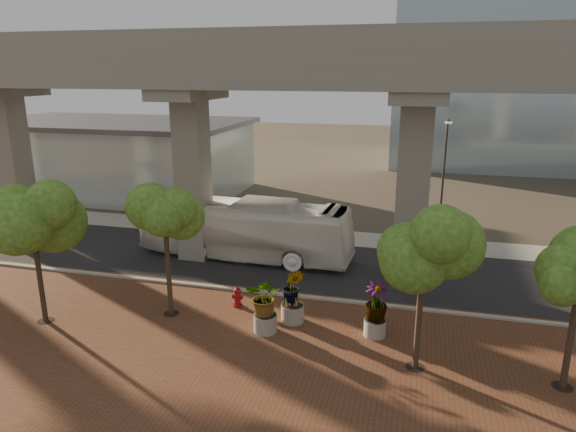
# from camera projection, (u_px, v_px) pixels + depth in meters

# --- Properties ---
(ground) EXTENTS (160.00, 160.00, 0.00)m
(ground) POSITION_uv_depth(u_px,v_px,m) (288.00, 280.00, 26.69)
(ground) COLOR #3A362A
(ground) RESTS_ON ground
(brick_plaza) EXTENTS (70.00, 13.00, 0.06)m
(brick_plaza) POSITION_uv_depth(u_px,v_px,m) (234.00, 360.00, 19.23)
(brick_plaza) COLOR brown
(brick_plaza) RESTS_ON ground
(asphalt_road) EXTENTS (90.00, 8.00, 0.04)m
(asphalt_road) POSITION_uv_depth(u_px,v_px,m) (297.00, 266.00, 28.55)
(asphalt_road) COLOR black
(asphalt_road) RESTS_ON ground
(curb_strip) EXTENTS (70.00, 0.25, 0.16)m
(curb_strip) POSITION_uv_depth(u_px,v_px,m) (277.00, 294.00, 24.81)
(curb_strip) COLOR #A1A096
(curb_strip) RESTS_ON ground
(far_sidewalk) EXTENTS (90.00, 3.00, 0.06)m
(far_sidewalk) POSITION_uv_depth(u_px,v_px,m) (316.00, 236.00, 33.67)
(far_sidewalk) COLOR #A1A096
(far_sidewalk) RESTS_ON ground
(transit_viaduct) EXTENTS (72.00, 5.60, 12.40)m
(transit_viaduct) POSITION_uv_depth(u_px,v_px,m) (297.00, 135.00, 26.56)
(transit_viaduct) COLOR gray
(transit_viaduct) RESTS_ON ground
(station_pavilion) EXTENTS (23.00, 13.00, 6.30)m
(station_pavilion) POSITION_uv_depth(u_px,v_px,m) (115.00, 156.00, 45.52)
(station_pavilion) COLOR #A7B8BF
(station_pavilion) RESTS_ON ground
(transit_bus) EXTENTS (12.45, 3.50, 3.44)m
(transit_bus) POSITION_uv_depth(u_px,v_px,m) (245.00, 229.00, 29.41)
(transit_bus) COLOR white
(transit_bus) RESTS_ON ground
(fire_hydrant) EXTENTS (0.48, 0.43, 0.96)m
(fire_hydrant) POSITION_uv_depth(u_px,v_px,m) (238.00, 297.00, 23.48)
(fire_hydrant) COLOR maroon
(fire_hydrant) RESTS_ON ground
(planter_front) EXTENTS (2.16, 2.16, 2.38)m
(planter_front) POSITION_uv_depth(u_px,v_px,m) (265.00, 299.00, 20.93)
(planter_front) COLOR #A29D92
(planter_front) RESTS_ON ground
(planter_right) EXTENTS (2.18, 2.18, 2.33)m
(planter_right) POSITION_uv_depth(u_px,v_px,m) (376.00, 304.00, 20.60)
(planter_right) COLOR gray
(planter_right) RESTS_ON ground
(planter_left) EXTENTS (2.20, 2.20, 2.42)m
(planter_left) POSITION_uv_depth(u_px,v_px,m) (293.00, 290.00, 21.78)
(planter_left) COLOR #99968A
(planter_left) RESTS_ON ground
(street_tree_far_west) EXTENTS (4.03, 4.03, 6.68)m
(street_tree_far_west) POSITION_uv_depth(u_px,v_px,m) (31.00, 214.00, 20.89)
(street_tree_far_west) COLOR #433226
(street_tree_far_west) RESTS_ON ground
(street_tree_near_west) EXTENTS (3.20, 3.20, 6.28)m
(street_tree_near_west) POSITION_uv_depth(u_px,v_px,m) (164.00, 210.00, 21.55)
(street_tree_near_west) COLOR #433226
(street_tree_near_west) RESTS_ON ground
(street_tree_near_east) EXTENTS (3.64, 3.64, 6.33)m
(street_tree_near_east) POSITION_uv_depth(u_px,v_px,m) (424.00, 247.00, 17.48)
(street_tree_near_east) COLOR #433226
(street_tree_near_east) RESTS_ON ground
(streetlamp_west) EXTENTS (0.46, 1.34, 9.22)m
(streetlamp_west) POSITION_uv_depth(u_px,v_px,m) (196.00, 151.00, 33.65)
(streetlamp_west) COLOR #28282D
(streetlamp_west) RESTS_ON ground
(streetlamp_east) EXTENTS (0.39, 1.13, 7.81)m
(streetlamp_east) POSITION_uv_depth(u_px,v_px,m) (443.00, 174.00, 30.43)
(streetlamp_east) COLOR #2A2A2F
(streetlamp_east) RESTS_ON ground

